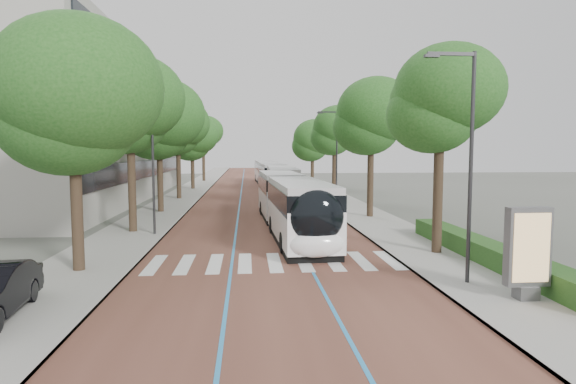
# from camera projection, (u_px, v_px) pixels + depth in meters

# --- Properties ---
(ground) EXTENTS (160.00, 160.00, 0.00)m
(ground) POSITION_uv_depth(u_px,v_px,m) (271.00, 269.00, 19.41)
(ground) COLOR #51544C
(ground) RESTS_ON ground
(road) EXTENTS (11.00, 140.00, 0.02)m
(road) POSITION_uv_depth(u_px,v_px,m) (255.00, 189.00, 59.12)
(road) COLOR #563126
(road) RESTS_ON ground
(sidewalk_left) EXTENTS (4.00, 140.00, 0.12)m
(sidewalk_left) POSITION_uv_depth(u_px,v_px,m) (193.00, 189.00, 58.47)
(sidewalk_left) COLOR gray
(sidewalk_left) RESTS_ON ground
(sidewalk_right) EXTENTS (4.00, 140.00, 0.12)m
(sidewalk_right) POSITION_uv_depth(u_px,v_px,m) (315.00, 188.00, 59.75)
(sidewalk_right) COLOR gray
(sidewalk_right) RESTS_ON ground
(kerb_left) EXTENTS (0.20, 140.00, 0.14)m
(kerb_left) POSITION_uv_depth(u_px,v_px,m) (209.00, 189.00, 58.64)
(kerb_left) COLOR gray
(kerb_left) RESTS_ON ground
(kerb_right) EXTENTS (0.20, 140.00, 0.14)m
(kerb_right) POSITION_uv_depth(u_px,v_px,m) (300.00, 188.00, 59.59)
(kerb_right) COLOR gray
(kerb_right) RESTS_ON ground
(zebra_crossing) EXTENTS (10.55, 3.60, 0.01)m
(zebra_crossing) POSITION_uv_depth(u_px,v_px,m) (274.00, 262.00, 20.42)
(zebra_crossing) COLOR silver
(zebra_crossing) RESTS_ON ground
(lane_line_left) EXTENTS (0.12, 126.00, 0.01)m
(lane_line_left) POSITION_uv_depth(u_px,v_px,m) (242.00, 189.00, 58.98)
(lane_line_left) COLOR #2783C5
(lane_line_left) RESTS_ON road
(lane_line_right) EXTENTS (0.12, 126.00, 0.01)m
(lane_line_right) POSITION_uv_depth(u_px,v_px,m) (268.00, 189.00, 59.25)
(lane_line_right) COLOR #2783C5
(lane_line_right) RESTS_ON road
(office_building) EXTENTS (18.11, 40.00, 14.00)m
(office_building) POSITION_uv_depth(u_px,v_px,m) (48.00, 126.00, 44.94)
(office_building) COLOR #9B978F
(office_building) RESTS_ON ground
(hedge) EXTENTS (1.20, 14.00, 0.80)m
(hedge) POSITION_uv_depth(u_px,v_px,m) (488.00, 252.00, 20.14)
(hedge) COLOR #204718
(hedge) RESTS_ON sidewalk_right
(streetlight_near) EXTENTS (1.82, 0.20, 8.00)m
(streetlight_near) POSITION_uv_depth(u_px,v_px,m) (466.00, 149.00, 16.58)
(streetlight_near) COLOR #2D2D30
(streetlight_near) RESTS_ON sidewalk_right
(streetlight_far) EXTENTS (1.82, 0.20, 8.00)m
(streetlight_far) POSITION_uv_depth(u_px,v_px,m) (335.00, 150.00, 41.39)
(streetlight_far) COLOR #2D2D30
(streetlight_far) RESTS_ON sidewalk_right
(lamp_post_left) EXTENTS (0.14, 0.14, 8.00)m
(lamp_post_left) POSITION_uv_depth(u_px,v_px,m) (153.00, 162.00, 26.48)
(lamp_post_left) COLOR #2D2D30
(lamp_post_left) RESTS_ON sidewalk_left
(trees_left) EXTENTS (6.37, 60.92, 9.52)m
(trees_left) POSITION_uv_depth(u_px,v_px,m) (170.00, 128.00, 41.18)
(trees_left) COLOR black
(trees_left) RESTS_ON ground
(trees_right) EXTENTS (5.69, 47.25, 9.22)m
(trees_right) POSITION_uv_depth(u_px,v_px,m) (342.00, 132.00, 43.41)
(trees_right) COLOR black
(trees_right) RESTS_ON ground
(lead_bus) EXTENTS (3.27, 18.48, 3.20)m
(lead_bus) POSITION_uv_depth(u_px,v_px,m) (290.00, 204.00, 28.33)
(lead_bus) COLOR black
(lead_bus) RESTS_ON ground
(bus_queued_0) EXTENTS (2.75, 12.44, 3.20)m
(bus_queued_0) POSITION_uv_depth(u_px,v_px,m) (282.00, 185.00, 44.04)
(bus_queued_0) COLOR white
(bus_queued_0) RESTS_ON ground
(bus_queued_1) EXTENTS (2.96, 12.48, 3.20)m
(bus_queued_1) POSITION_uv_depth(u_px,v_px,m) (272.00, 177.00, 56.72)
(bus_queued_1) COLOR white
(bus_queued_1) RESTS_ON ground
(bus_queued_2) EXTENTS (2.92, 12.47, 3.20)m
(bus_queued_2) POSITION_uv_depth(u_px,v_px,m) (265.00, 172.00, 70.15)
(bus_queued_2) COLOR white
(bus_queued_2) RESTS_ON ground
(ad_panel) EXTENTS (1.40, 0.55, 2.90)m
(ad_panel) POSITION_uv_depth(u_px,v_px,m) (528.00, 251.00, 14.95)
(ad_panel) COLOR #59595B
(ad_panel) RESTS_ON sidewalk_right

